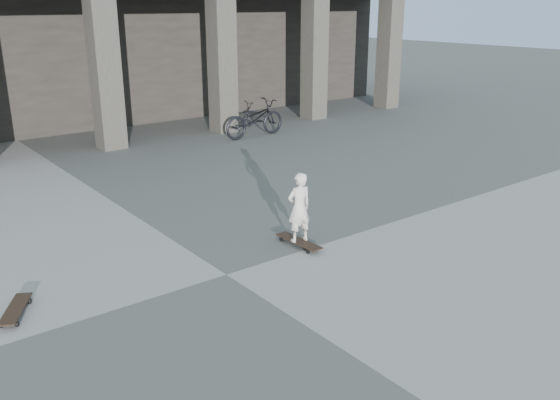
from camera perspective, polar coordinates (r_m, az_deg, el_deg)
ground at (r=8.66m, az=-5.18°, el=-7.17°), size 90.00×90.00×0.00m
longboard at (r=9.57m, az=1.83°, el=-4.03°), size 0.25×0.93×0.09m
skateboard_spare at (r=8.26m, az=-24.10°, el=-9.61°), size 0.59×0.83×0.10m
child at (r=9.36m, az=1.86°, el=-0.71°), size 0.44×0.32×1.14m
bicycle at (r=17.32m, az=-2.47°, el=7.83°), size 2.07×0.82×1.07m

